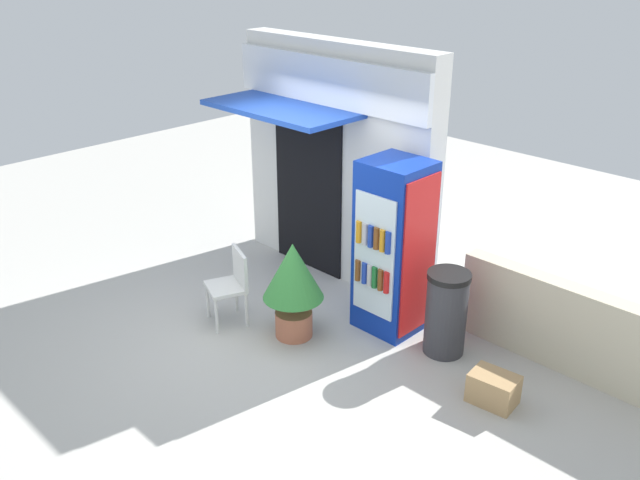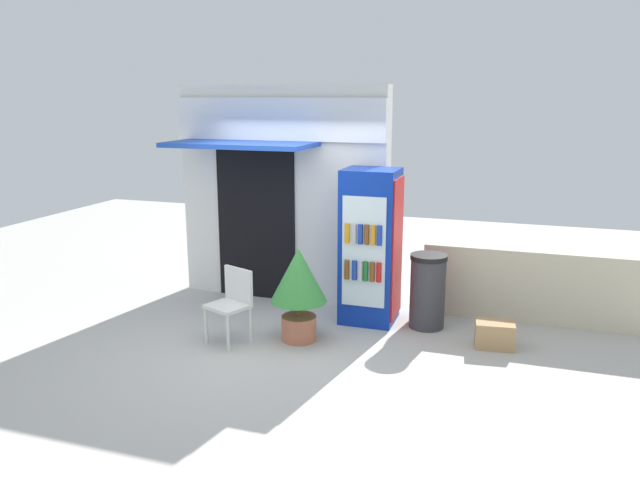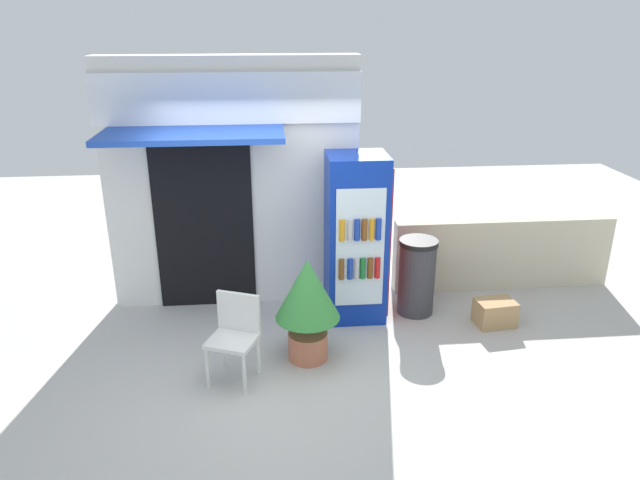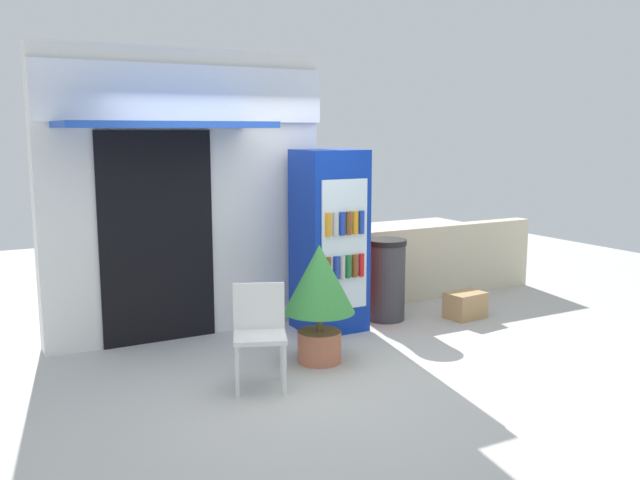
{
  "view_description": "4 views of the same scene",
  "coord_description": "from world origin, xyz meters",
  "px_view_note": "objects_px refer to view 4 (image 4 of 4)",
  "views": [
    {
      "loc": [
        5.05,
        -4.28,
        4.06
      ],
      "look_at": [
        0.34,
        0.5,
        1.02
      ],
      "focal_mm": 38.17,
      "sensor_mm": 36.0,
      "label": 1
    },
    {
      "loc": [
        2.76,
        -6.4,
        2.82
      ],
      "look_at": [
        0.46,
        0.5,
        1.13
      ],
      "focal_mm": 35.16,
      "sensor_mm": 36.0,
      "label": 2
    },
    {
      "loc": [
        -0.02,
        -5.17,
        3.34
      ],
      "look_at": [
        0.5,
        0.46,
        1.17
      ],
      "focal_mm": 32.86,
      "sensor_mm": 36.0,
      "label": 3
    },
    {
      "loc": [
        -2.59,
        -5.26,
        2.14
      ],
      "look_at": [
        0.49,
        0.36,
        1.1
      ],
      "focal_mm": 38.21,
      "sensor_mm": 36.0,
      "label": 4
    }
  ],
  "objects_px": {
    "plastic_chair": "(259,327)",
    "trash_bin": "(386,279)",
    "cardboard_box": "(465,305)",
    "drink_cooler": "(330,241)",
    "potted_plant_near_shop": "(319,289)"
  },
  "relations": [
    {
      "from": "potted_plant_near_shop",
      "to": "trash_bin",
      "type": "height_order",
      "value": "potted_plant_near_shop"
    },
    {
      "from": "plastic_chair",
      "to": "cardboard_box",
      "type": "xyz_separation_m",
      "value": [
        2.91,
        0.77,
        -0.36
      ]
    },
    {
      "from": "potted_plant_near_shop",
      "to": "trash_bin",
      "type": "bearing_deg",
      "value": 33.55
    },
    {
      "from": "potted_plant_near_shop",
      "to": "trash_bin",
      "type": "distance_m",
      "value": 1.64
    },
    {
      "from": "plastic_chair",
      "to": "trash_bin",
      "type": "distance_m",
      "value": 2.38
    },
    {
      "from": "drink_cooler",
      "to": "plastic_chair",
      "type": "relative_size",
      "value": 2.25
    },
    {
      "from": "drink_cooler",
      "to": "cardboard_box",
      "type": "xyz_separation_m",
      "value": [
        1.57,
        -0.39,
        -0.82
      ]
    },
    {
      "from": "plastic_chair",
      "to": "potted_plant_near_shop",
      "type": "distance_m",
      "value": 0.79
    },
    {
      "from": "drink_cooler",
      "to": "plastic_chair",
      "type": "bearing_deg",
      "value": -139.06
    },
    {
      "from": "plastic_chair",
      "to": "trash_bin",
      "type": "relative_size",
      "value": 0.93
    },
    {
      "from": "drink_cooler",
      "to": "cardboard_box",
      "type": "bearing_deg",
      "value": -14.1
    },
    {
      "from": "plastic_chair",
      "to": "cardboard_box",
      "type": "bearing_deg",
      "value": 14.87
    },
    {
      "from": "drink_cooler",
      "to": "plastic_chair",
      "type": "height_order",
      "value": "drink_cooler"
    },
    {
      "from": "potted_plant_near_shop",
      "to": "cardboard_box",
      "type": "relative_size",
      "value": 2.56
    },
    {
      "from": "drink_cooler",
      "to": "trash_bin",
      "type": "relative_size",
      "value": 2.09
    }
  ]
}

